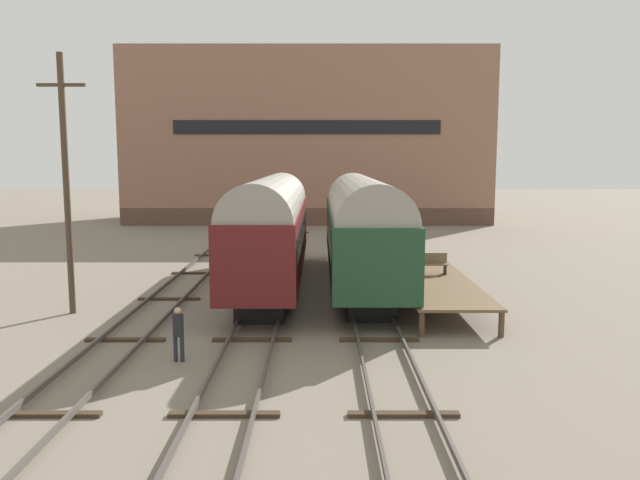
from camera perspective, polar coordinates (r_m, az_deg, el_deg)
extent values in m
plane|color=slate|center=(23.68, -5.15, -7.12)|extent=(200.00, 200.00, 0.00)
cube|color=#4C4742|center=(24.58, -16.63, -6.43)|extent=(0.08, 60.00, 0.16)
cube|color=#4C4742|center=(24.20, -13.36, -6.53)|extent=(0.08, 60.00, 0.16)
cube|color=#3D2D1E|center=(16.32, -23.55, -14.37)|extent=(2.60, 0.24, 0.10)
cube|color=#3D2D1E|center=(21.64, -17.10, -8.69)|extent=(2.60, 0.24, 0.10)
cube|color=#3D2D1E|center=(27.24, -13.34, -5.25)|extent=(2.60, 0.24, 0.10)
cube|color=#3D2D1E|center=(32.98, -10.90, -2.98)|extent=(2.60, 0.24, 0.10)
cube|color=#3D2D1E|center=(38.80, -9.20, -1.38)|extent=(2.60, 0.24, 0.10)
cube|color=#3D2D1E|center=(44.67, -7.94, -0.20)|extent=(2.60, 0.24, 0.10)
cube|color=#3D2D1E|center=(50.57, -6.97, 0.71)|extent=(2.60, 0.24, 0.10)
cube|color=#4C4742|center=(23.71, -6.90, -6.67)|extent=(0.08, 60.00, 0.16)
cube|color=#4C4742|center=(23.58, -3.41, -6.71)|extent=(0.08, 60.00, 0.16)
cube|color=#3D2D1E|center=(15.18, -8.47, -15.48)|extent=(2.60, 0.24, 0.10)
cube|color=#3D2D1E|center=(20.79, -5.94, -9.06)|extent=(2.60, 0.24, 0.10)
cube|color=#3D2D1E|center=(26.57, -4.54, -5.39)|extent=(2.60, 0.24, 0.10)
cube|color=#3D2D1E|center=(32.43, -3.66, -3.03)|extent=(2.60, 0.24, 0.10)
cube|color=#3D2D1E|center=(38.33, -3.05, -1.40)|extent=(2.60, 0.24, 0.10)
cube|color=#3D2D1E|center=(44.26, -2.60, -0.20)|extent=(2.60, 0.24, 0.10)
cube|color=#3D2D1E|center=(50.21, -2.26, 0.71)|extent=(2.60, 0.24, 0.10)
cube|color=#4C4742|center=(23.56, 3.27, -6.72)|extent=(0.08, 60.00, 0.16)
cube|color=#4C4742|center=(23.68, 6.76, -6.69)|extent=(0.08, 60.00, 0.16)
cube|color=#3D2D1E|center=(15.14, 7.91, -15.53)|extent=(2.60, 0.24, 0.10)
cube|color=#3D2D1E|center=(20.76, 5.70, -9.08)|extent=(2.60, 0.24, 0.10)
cube|color=#3D2D1E|center=(26.55, 4.49, -5.40)|extent=(2.60, 0.24, 0.10)
cube|color=#3D2D1E|center=(32.41, 3.72, -3.04)|extent=(2.60, 0.24, 0.10)
cube|color=#3D2D1E|center=(38.32, 3.18, -1.40)|extent=(2.60, 0.24, 0.10)
cube|color=#3D2D1E|center=(44.25, 2.79, -0.21)|extent=(2.60, 0.24, 0.10)
cube|color=#3D2D1E|center=(50.20, 2.50, 0.71)|extent=(2.60, 0.24, 0.10)
cube|color=black|center=(34.32, -3.44, -1.69)|extent=(1.80, 2.40, 1.00)
cube|color=black|center=(23.81, -5.11, -5.79)|extent=(1.80, 2.40, 1.00)
cube|color=#5B1919|center=(28.75, -4.15, 0.33)|extent=(2.85, 16.51, 2.78)
cube|color=black|center=(28.71, -4.16, 0.99)|extent=(2.89, 15.19, 1.00)
cylinder|color=gray|center=(28.61, -4.18, 3.09)|extent=(2.71, 16.18, 2.71)
cube|color=black|center=(34.76, 3.48, -1.57)|extent=(1.80, 2.40, 1.00)
cube|color=black|center=(24.00, 4.94, -5.69)|extent=(1.80, 2.40, 1.00)
cube|color=#1E4228|center=(29.07, 4.11, 0.29)|extent=(3.06, 16.90, 2.66)
cube|color=black|center=(29.04, 4.11, 0.92)|extent=(3.10, 15.55, 0.96)
cylinder|color=gray|center=(28.94, 4.13, 2.90)|extent=(2.91, 16.56, 2.91)
cube|color=brown|center=(26.38, 10.66, -3.68)|extent=(2.98, 10.56, 0.10)
cylinder|color=brown|center=(21.33, 9.55, -7.63)|extent=(0.20, 0.20, 0.86)
cylinder|color=brown|center=(21.92, 16.53, -7.43)|extent=(0.20, 0.20, 0.86)
cylinder|color=brown|center=(31.27, 6.54, -2.75)|extent=(0.20, 0.20, 0.86)
cylinder|color=brown|center=(31.67, 11.37, -2.72)|extent=(0.20, 0.20, 0.86)
cylinder|color=brown|center=(26.27, 7.76, -4.73)|extent=(0.20, 0.20, 0.86)
cylinder|color=brown|center=(26.75, 13.47, -4.65)|extent=(0.20, 0.20, 0.86)
cube|color=brown|center=(27.47, 10.43, -2.22)|extent=(1.40, 0.40, 0.06)
cube|color=brown|center=(27.59, 10.38, -1.63)|extent=(1.40, 0.06, 0.45)
cube|color=black|center=(27.41, 9.19, -2.70)|extent=(0.06, 0.40, 0.40)
cube|color=black|center=(27.62, 11.64, -2.68)|extent=(0.06, 0.40, 0.40)
cylinder|color=#282833|center=(19.10, -12.80, -9.65)|extent=(0.12, 0.12, 0.78)
cylinder|color=#282833|center=(19.06, -12.21, -9.67)|extent=(0.12, 0.12, 0.78)
cylinder|color=#232328|center=(18.88, -12.57, -7.59)|extent=(0.32, 0.32, 0.65)
sphere|color=tan|center=(18.78, -12.61, -6.32)|extent=(0.21, 0.21, 0.21)
cylinder|color=#473828|center=(25.48, -21.89, 4.60)|extent=(0.24, 0.24, 9.83)
cube|color=#473828|center=(25.60, -22.31, 12.97)|extent=(1.80, 0.12, 0.12)
cube|color=brown|center=(61.14, -0.79, 2.62)|extent=(33.34, 11.41, 1.58)
cube|color=#936651|center=(60.98, -0.81, 10.02)|extent=(33.34, 11.41, 14.18)
cube|color=black|center=(55.24, -0.92, 10.28)|extent=(23.34, 0.10, 1.20)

